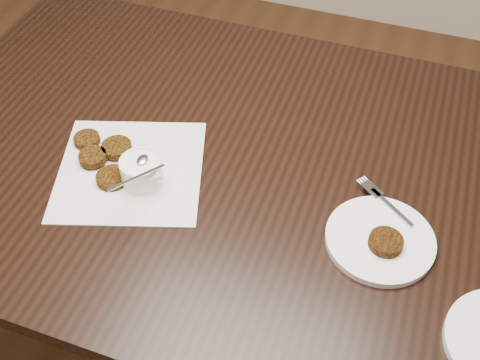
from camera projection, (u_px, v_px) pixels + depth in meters
name	position (u px, v px, depth m)	size (l,w,h in m)	color
table	(241.00, 261.00, 1.49)	(1.52, 0.97, 0.75)	black
napkin	(130.00, 170.00, 1.20)	(0.29, 0.29, 0.00)	white
sauce_ramekin	(139.00, 161.00, 1.13)	(0.11, 0.11, 0.12)	white
patty_cluster	(108.00, 156.00, 1.21)	(0.21, 0.21, 0.02)	brown
plate_with_patty	(381.00, 237.00, 1.06)	(0.20, 0.20, 0.03)	white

